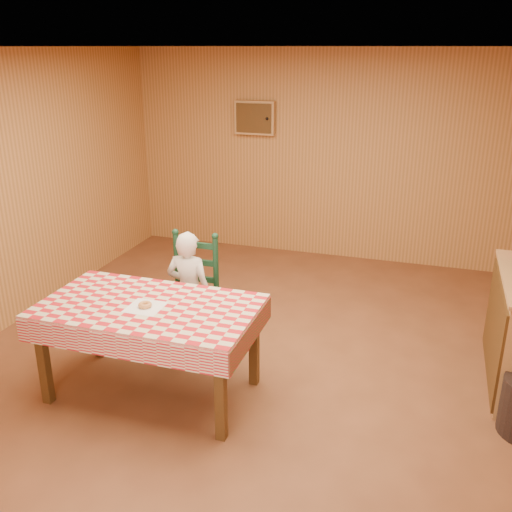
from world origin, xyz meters
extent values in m
plane|color=brown|center=(0.00, 0.00, 0.00)|extent=(6.00, 6.00, 0.00)
cube|color=#B27940|center=(0.00, 3.00, 1.30)|extent=(5.00, 0.10, 2.60)
cube|color=#A66C3D|center=(0.00, 0.00, 2.60)|extent=(5.00, 6.00, 0.10)
cube|color=tan|center=(-0.90, 2.94, 1.75)|extent=(0.52, 0.08, 0.42)
cube|color=#4C3014|center=(-0.90, 2.90, 1.75)|extent=(0.46, 0.02, 0.36)
sphere|color=black|center=(-0.72, 2.88, 1.75)|extent=(0.04, 0.04, 0.04)
cube|color=#4C3014|center=(-0.60, -0.59, 0.72)|extent=(1.60, 0.90, 0.06)
cube|color=#4C3014|center=(-1.32, -0.96, 0.34)|extent=(0.07, 0.07, 0.69)
cube|color=#4C3014|center=(0.12, -0.96, 0.34)|extent=(0.07, 0.07, 0.69)
cube|color=#4C3014|center=(-1.32, -0.22, 0.34)|extent=(0.07, 0.07, 0.69)
cube|color=#4C3014|center=(0.12, -0.22, 0.34)|extent=(0.07, 0.07, 0.69)
cube|color=red|center=(-0.60, -0.59, 0.76)|extent=(1.64, 0.94, 0.02)
cube|color=red|center=(-0.60, -1.06, 0.66)|extent=(1.64, 0.02, 0.18)
cube|color=red|center=(-0.60, -0.12, 0.66)|extent=(1.64, 0.02, 0.18)
cube|color=#2C5125|center=(-1.42, -0.59, 0.66)|extent=(0.02, 0.94, 0.18)
cube|color=#2C5125|center=(0.22, -0.59, 0.66)|extent=(0.02, 0.94, 0.18)
cube|color=#10311E|center=(-0.60, 0.14, 0.43)|extent=(0.44, 0.40, 0.04)
cylinder|color=#10311E|center=(-0.79, -0.03, 0.21)|extent=(0.04, 0.04, 0.41)
cylinder|color=#10311E|center=(-0.41, -0.03, 0.21)|extent=(0.04, 0.04, 0.41)
cylinder|color=#10311E|center=(-0.79, 0.31, 0.21)|extent=(0.04, 0.04, 0.41)
cylinder|color=#10311E|center=(-0.41, 0.31, 0.21)|extent=(0.04, 0.04, 0.41)
cylinder|color=#10311E|center=(-0.79, 0.31, 0.75)|extent=(0.05, 0.05, 0.60)
sphere|color=#10311E|center=(-0.79, 0.31, 1.05)|extent=(0.06, 0.06, 0.06)
cylinder|color=#10311E|center=(-0.41, 0.31, 0.75)|extent=(0.05, 0.05, 0.60)
sphere|color=#10311E|center=(-0.41, 0.31, 1.05)|extent=(0.06, 0.06, 0.06)
cube|color=#10311E|center=(-0.60, 0.31, 0.63)|extent=(0.38, 0.03, 0.05)
cube|color=#10311E|center=(-0.60, 0.31, 0.79)|extent=(0.38, 0.03, 0.05)
cube|color=#10311E|center=(-0.60, 0.31, 0.95)|extent=(0.38, 0.03, 0.05)
imported|color=silver|center=(-0.60, 0.14, 0.56)|extent=(0.41, 0.27, 1.12)
cube|color=white|center=(-0.60, -0.64, 0.77)|extent=(0.26, 0.26, 0.00)
torus|color=#CF8A4A|center=(-0.60, -0.64, 0.79)|extent=(0.14, 0.14, 0.04)
cube|color=#4C3014|center=(1.95, 0.45, 0.45)|extent=(0.02, 1.20, 0.80)
camera|label=1|loc=(1.37, -4.06, 2.61)|focal=40.00mm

